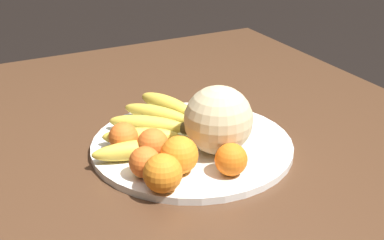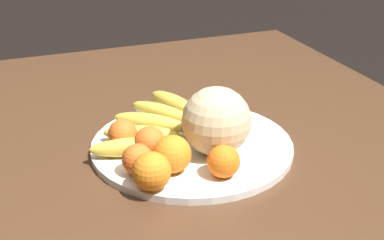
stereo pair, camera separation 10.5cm
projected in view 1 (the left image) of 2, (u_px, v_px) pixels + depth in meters
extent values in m
cube|color=#4C301E|center=(227.00, 160.00, 1.08)|extent=(1.52, 1.06, 0.04)
cube|color=#4C301E|center=(236.00, 144.00, 1.97)|extent=(0.07, 0.07, 0.73)
cylinder|color=white|center=(192.00, 146.00, 1.08)|extent=(0.40, 0.40, 0.01)
torus|color=#47382D|center=(192.00, 145.00, 1.08)|extent=(0.40, 0.40, 0.01)
sphere|color=beige|center=(218.00, 120.00, 1.01)|extent=(0.13, 0.13, 0.13)
sphere|color=#473819|center=(186.00, 128.00, 1.09)|extent=(0.03, 0.03, 0.03)
ellipsoid|color=gold|center=(166.00, 104.00, 1.20)|extent=(0.15, 0.09, 0.04)
ellipsoid|color=gold|center=(156.00, 114.00, 1.15)|extent=(0.15, 0.12, 0.03)
ellipsoid|color=gold|center=(148.00, 124.00, 1.10)|extent=(0.14, 0.15, 0.04)
ellipsoid|color=gold|center=(141.00, 137.00, 1.05)|extent=(0.10, 0.15, 0.04)
ellipsoid|color=gold|center=(136.00, 150.00, 1.00)|extent=(0.07, 0.17, 0.04)
sphere|color=orange|center=(179.00, 155.00, 0.95)|extent=(0.07, 0.07, 0.07)
sphere|color=orange|center=(153.00, 144.00, 1.00)|extent=(0.06, 0.06, 0.06)
sphere|color=orange|center=(231.00, 159.00, 0.95)|extent=(0.06, 0.06, 0.06)
sphere|color=orange|center=(163.00, 173.00, 0.90)|extent=(0.07, 0.07, 0.07)
sphere|color=orange|center=(145.00, 162.00, 0.94)|extent=(0.06, 0.06, 0.06)
sphere|color=orange|center=(123.00, 137.00, 1.03)|extent=(0.06, 0.06, 0.06)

